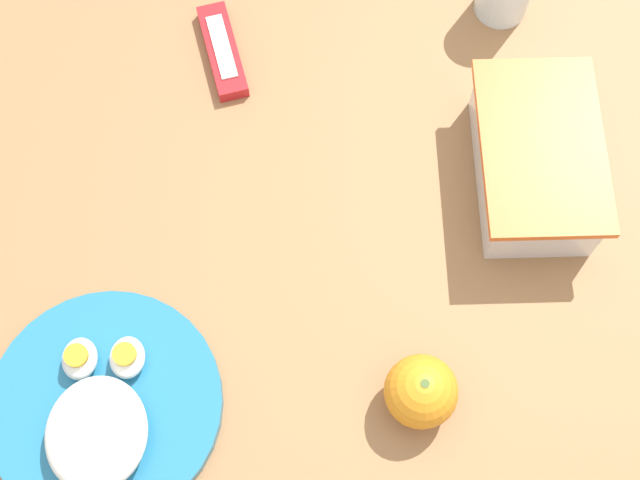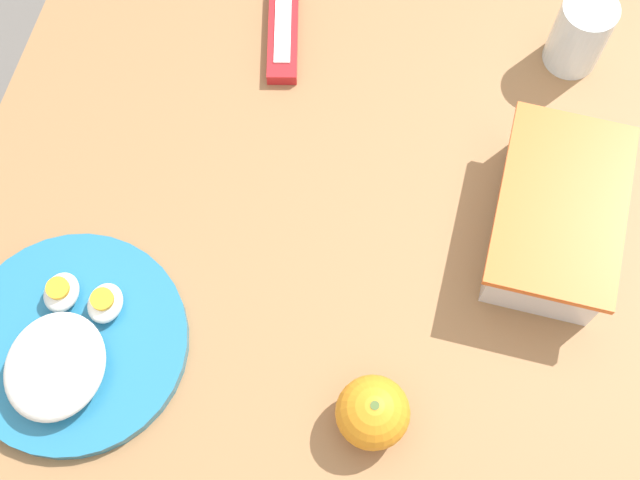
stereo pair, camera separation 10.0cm
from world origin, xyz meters
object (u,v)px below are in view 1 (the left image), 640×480
orange_fruit (421,392)px  candy_bar (222,51)px  food_container (534,163)px  rice_plate (103,411)px

orange_fruit → candy_bar: orange_fruit is taller
food_container → rice_plate: (0.27, -0.49, -0.02)m
orange_fruit → rice_plate: 0.34m
rice_plate → candy_bar: 0.47m
orange_fruit → candy_bar: size_ratio=0.57×
food_container → orange_fruit: (0.26, -0.15, 0.00)m
food_container → rice_plate: bearing=-60.8°
rice_plate → candy_bar: bearing=165.2°
food_container → rice_plate: 0.56m
orange_fruit → candy_bar: (-0.44, -0.22, -0.03)m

